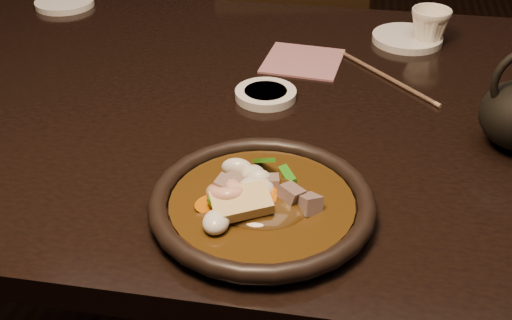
% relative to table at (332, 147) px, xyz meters
% --- Properties ---
extents(table, '(1.60, 0.90, 0.75)m').
position_rel_table_xyz_m(table, '(0.00, 0.00, 0.00)').
color(table, black).
rests_on(table, floor).
extents(chair, '(0.44, 0.44, 0.80)m').
position_rel_table_xyz_m(chair, '(-0.16, 0.63, -0.24)').
color(chair, black).
rests_on(chair, floor).
extents(plate, '(0.28, 0.28, 0.03)m').
position_rel_table_xyz_m(plate, '(-0.07, -0.29, 0.09)').
color(plate, black).
rests_on(plate, table).
extents(stirfry, '(0.16, 0.16, 0.06)m').
position_rel_table_xyz_m(stirfry, '(-0.08, -0.29, 0.10)').
color(stirfry, '#342009').
rests_on(stirfry, plate).
extents(soy_dish, '(0.10, 0.10, 0.01)m').
position_rel_table_xyz_m(soy_dish, '(-0.11, 0.01, 0.08)').
color(soy_dish, silver).
rests_on(soy_dish, table).
extents(saucer_left, '(0.13, 0.13, 0.01)m').
position_rel_table_xyz_m(saucer_left, '(-0.61, 0.35, 0.08)').
color(saucer_left, silver).
rests_on(saucer_left, table).
extents(saucer_right, '(0.13, 0.13, 0.01)m').
position_rel_table_xyz_m(saucer_right, '(0.12, 0.28, 0.08)').
color(saucer_right, silver).
rests_on(saucer_right, table).
extents(tea_cup, '(0.09, 0.08, 0.07)m').
position_rel_table_xyz_m(tea_cup, '(0.16, 0.28, 0.11)').
color(tea_cup, white).
rests_on(tea_cup, table).
extents(chopsticks, '(0.18, 0.19, 0.01)m').
position_rel_table_xyz_m(chopsticks, '(0.08, 0.11, 0.08)').
color(chopsticks, '#A1795C').
rests_on(chopsticks, table).
extents(napkin, '(0.15, 0.15, 0.00)m').
position_rel_table_xyz_m(napkin, '(-0.07, 0.16, 0.08)').
color(napkin, '#995E65').
rests_on(napkin, table).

